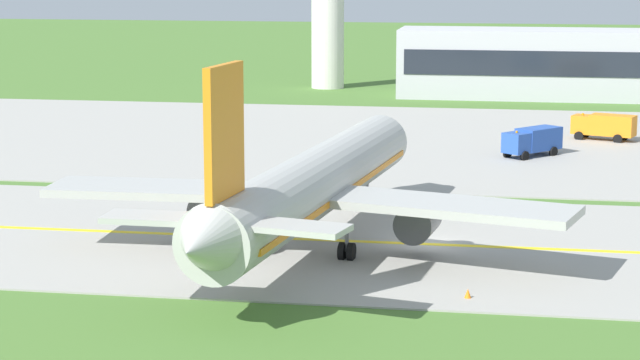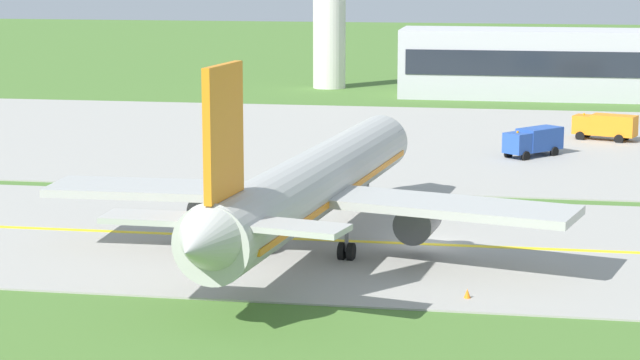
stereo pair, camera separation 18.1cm
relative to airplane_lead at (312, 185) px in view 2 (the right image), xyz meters
name	(u,v)px [view 2 (the right image)]	position (x,y,z in m)	size (l,w,h in m)	color
ground_plane	(428,246)	(6.87, 2.71, -4.13)	(500.00, 500.00, 0.00)	#47702D
taxiway_strip	(428,245)	(6.87, 2.71, -4.08)	(240.00, 28.00, 0.10)	#9E9B93
apron_pad	(571,146)	(16.87, 44.71, -4.08)	(140.00, 52.00, 0.10)	#9E9B93
taxiway_centreline	(428,244)	(6.87, 2.71, -4.03)	(220.00, 0.60, 0.01)	yellow
airplane_lead	(312,185)	(0.00, 0.00, 0.00)	(32.29, 39.65, 12.70)	#ADADA8
service_truck_baggage	(533,140)	(13.34, 37.62, -2.60)	(5.45, 5.90, 2.60)	#264CA5
service_truck_fuel	(605,125)	(20.25, 48.50, -2.60)	(6.34, 3.96, 2.60)	orange
terminal_building	(596,64)	(21.10, 84.24, 0.21)	(48.95, 10.24, 9.83)	#B2B2B7
traffic_cone_near_edge	(467,294)	(9.88, -8.84, -3.83)	(0.44, 0.44, 0.60)	orange
traffic_cone_mid_edge	(274,199)	(-5.31, 13.92, -3.83)	(0.44, 0.44, 0.60)	orange
traffic_cone_far_edge	(512,205)	(11.84, 14.63, -3.83)	(0.44, 0.44, 0.60)	orange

